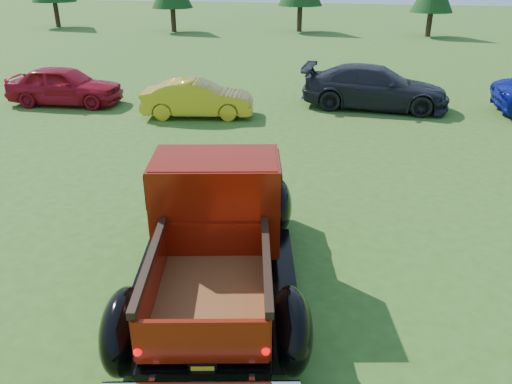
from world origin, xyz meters
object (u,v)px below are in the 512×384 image
(show_car_yellow, at_px, (198,99))
(show_car_red, at_px, (65,85))
(pickup_truck, at_px, (217,219))
(show_car_grey, at_px, (375,87))

(show_car_yellow, bearing_deg, show_car_red, 73.39)
(pickup_truck, distance_m, show_car_red, 12.25)
(show_car_red, relative_size, show_car_yellow, 1.10)
(pickup_truck, bearing_deg, show_car_yellow, 97.55)
(show_car_yellow, bearing_deg, pickup_truck, -170.75)
(pickup_truck, relative_size, show_car_red, 1.42)
(pickup_truck, height_order, show_car_yellow, pickup_truck)
(show_car_red, distance_m, show_car_grey, 10.83)
(show_car_grey, bearing_deg, pickup_truck, 169.93)
(show_car_red, height_order, show_car_yellow, show_car_red)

